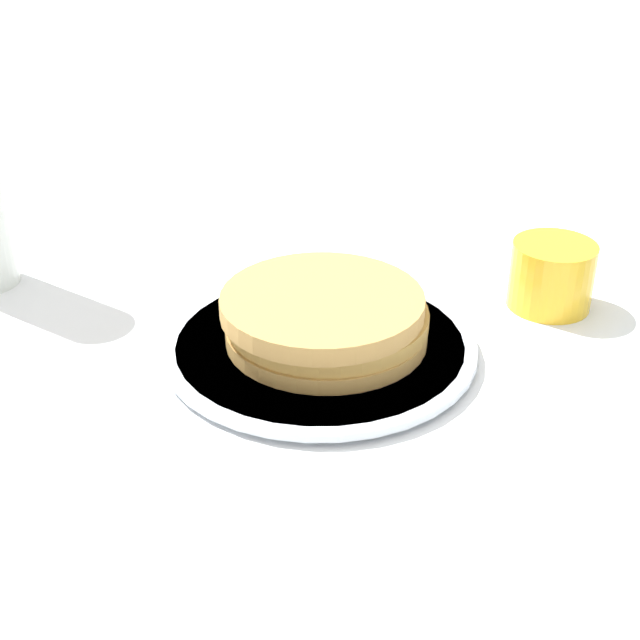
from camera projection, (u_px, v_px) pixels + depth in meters
The scene contains 4 objects.
ground_plane at pixel (301, 340), 0.79m from camera, with size 4.00×4.00×0.00m, color white.
plate at pixel (320, 346), 0.77m from camera, with size 0.27×0.27×0.01m.
pancake_stack at pixel (325, 317), 0.76m from camera, with size 0.18×0.18×0.04m.
juice_glass at pixel (552, 275), 0.83m from camera, with size 0.08×0.08×0.06m.
Camera 1 is at (0.65, 0.21, 0.40)m, focal length 50.00 mm.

